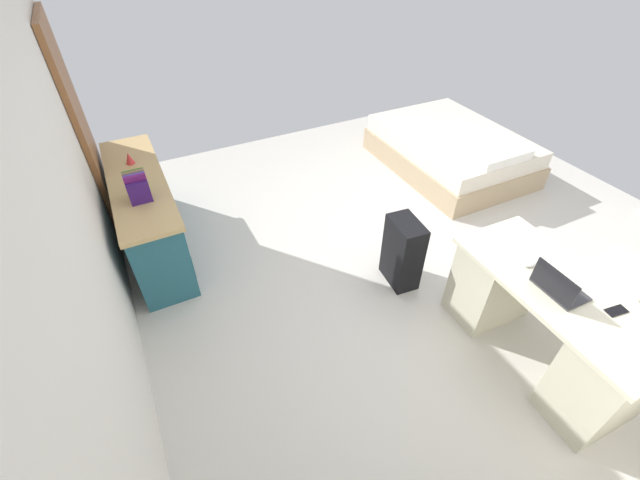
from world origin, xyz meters
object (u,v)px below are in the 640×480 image
at_px(credenza, 148,214).
at_px(bed, 451,150).
at_px(laptop, 558,287).
at_px(desk, 545,322).
at_px(suitcase_black, 403,252).
at_px(cell_phone_near_laptop, 616,311).
at_px(figurine_small, 129,158).
at_px(office_chair, 615,283).
at_px(computer_mouse, 529,264).

height_order(credenza, bed, credenza).
bearing_deg(laptop, desk, -88.88).
distance_m(desk, suitcase_black, 1.20).
bearing_deg(desk, cell_phone_near_laptop, -157.42).
bearing_deg(figurine_small, bed, -96.53).
bearing_deg(laptop, suitcase_black, 16.75).
xyz_separation_m(office_chair, computer_mouse, (0.25, 0.80, 0.34)).
bearing_deg(cell_phone_near_laptop, desk, 31.08).
bearing_deg(suitcase_black, desk, -153.36).
bearing_deg(credenza, cell_phone_near_laptop, -139.92).
xyz_separation_m(office_chair, laptop, (-0.01, 0.85, 0.37)).
height_order(bed, cell_phone_near_laptop, cell_phone_near_laptop).
distance_m(bed, cell_phone_near_laptop, 3.10).
height_order(desk, office_chair, office_chair).
distance_m(desk, figurine_small, 3.78).
relative_size(laptop, computer_mouse, 3.17).
relative_size(desk, laptop, 4.61).
height_order(credenza, figurine_small, figurine_small).
xyz_separation_m(cell_phone_near_laptop, figurine_small, (3.22, 2.45, 0.09)).
height_order(laptop, cell_phone_near_laptop, laptop).
bearing_deg(credenza, laptop, -139.46).
bearing_deg(office_chair, cell_phone_near_laptop, 114.04).
xyz_separation_m(desk, bed, (2.52, -1.33, -0.14)).
bearing_deg(desk, figurine_small, 38.40).
relative_size(office_chair, laptop, 2.96).
height_order(suitcase_black, computer_mouse, computer_mouse).
xyz_separation_m(desk, credenza, (2.62, 2.33, 0.00)).
xyz_separation_m(desk, computer_mouse, (0.26, 0.03, 0.37)).
relative_size(suitcase_black, figurine_small, 5.94).
relative_size(credenza, suitcase_black, 2.76).
height_order(bed, computer_mouse, computer_mouse).
distance_m(laptop, figurine_small, 3.70).
bearing_deg(computer_mouse, cell_phone_near_laptop, -162.26).
relative_size(desk, suitcase_black, 2.24).
distance_m(computer_mouse, cell_phone_near_laptop, 0.56).
height_order(office_chair, credenza, office_chair).
bearing_deg(computer_mouse, credenza, 46.09).
relative_size(computer_mouse, cell_phone_near_laptop, 0.74).
xyz_separation_m(desk, laptop, (-0.00, 0.08, 0.40)).
bearing_deg(bed, cell_phone_near_laptop, 156.56).
xyz_separation_m(bed, computer_mouse, (-2.26, 1.37, 0.51)).
distance_m(credenza, computer_mouse, 3.31).
xyz_separation_m(bed, figurine_small, (0.42, 3.66, 0.59)).
relative_size(bed, computer_mouse, 19.14).
relative_size(bed, figurine_small, 17.40).
bearing_deg(desk, laptop, 91.12).
xyz_separation_m(suitcase_black, computer_mouse, (-0.87, -0.39, 0.43)).
bearing_deg(computer_mouse, figurine_small, 42.52).
xyz_separation_m(office_chair, credenza, (2.62, 3.09, -0.03)).
relative_size(office_chair, suitcase_black, 1.44).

